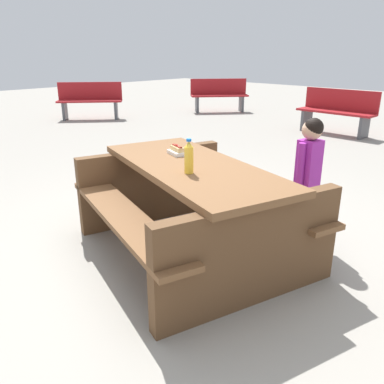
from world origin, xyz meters
TOP-DOWN VIEW (x-y plane):
  - ground_plane at (0.00, 0.00)m, footprint 30.00×30.00m
  - picnic_table at (0.00, 0.00)m, footprint 2.13×1.86m
  - soda_bottle at (-0.14, 0.18)m, footprint 0.06×0.06m
  - hotdog_tray at (0.30, -0.13)m, footprint 0.20×0.16m
  - child_in_coat at (-0.55, -0.81)m, footprint 0.18×0.26m
  - park_bench_near at (1.36, -5.50)m, footprint 1.51×0.44m
  - park_bench_mid at (6.39, -3.14)m, footprint 1.28×1.40m
  - park_bench_far at (4.93, -6.17)m, footprint 1.26×1.41m

SIDE VIEW (x-z plane):
  - ground_plane at x=0.00m, z-range 0.00..0.00m
  - picnic_table at x=0.00m, z-range 0.07..0.82m
  - park_bench_near at x=1.36m, z-range 0.02..0.87m
  - park_bench_mid at x=6.39m, z-range 0.02..0.87m
  - park_bench_far at x=4.93m, z-range 0.02..0.87m
  - child_in_coat at x=-0.55m, z-range 0.15..1.22m
  - hotdog_tray at x=0.30m, z-range 0.74..0.82m
  - soda_bottle at x=-0.14m, z-range 0.74..0.99m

